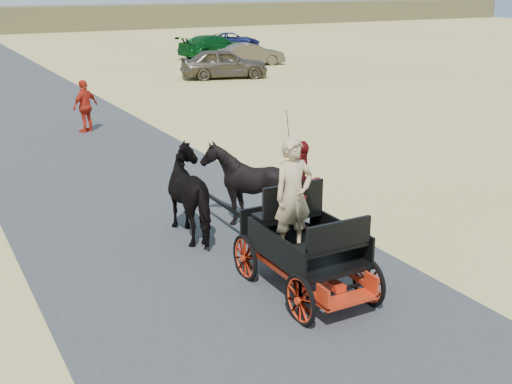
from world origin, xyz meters
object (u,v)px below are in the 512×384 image
horse_left (196,194)px  car_a (224,63)px  pedestrian (85,106)px  car_c (215,46)px  car_b (251,54)px  car_d (232,40)px  horse_right (246,185)px  carriage (304,269)px

horse_left → car_a: bearing=-117.4°
horse_left → pedestrian: size_ratio=1.16×
car_c → car_a: bearing=147.7°
pedestrian → car_b: 18.76m
pedestrian → car_d: size_ratio=0.42×
pedestrian → horse_left: bearing=57.4°
car_a → car_b: size_ratio=1.14×
car_c → car_d: 6.49m
pedestrian → car_c: bearing=-156.2°
car_a → car_c: 9.36m
pedestrian → car_b: pedestrian is taller
pedestrian → car_d: 28.47m
car_d → horse_right: bearing=168.7°
carriage → car_b: (13.22, 26.31, 0.28)m
horse_left → horse_right: bearing=-180.0°
horse_right → car_a: bearing=-114.8°
carriage → horse_left: (-0.55, 3.00, 0.49)m
carriage → car_d: 39.72m
pedestrian → car_d: pedestrian is taller
horse_right → car_a: size_ratio=0.38×
carriage → car_d: (16.83, 35.98, 0.21)m
horse_left → car_a: 21.55m
horse_right → car_b: horse_right is taller
horse_left → car_d: (17.38, 32.98, -0.27)m
horse_left → pedestrian: (0.48, 10.07, 0.02)m
car_a → car_d: (7.45, 13.85, -0.18)m
horse_right → car_d: horse_right is taller
carriage → car_b: bearing=63.3°
horse_left → car_b: horse_left is taller
car_c → car_d: car_c is taller
horse_right → car_a: horse_right is taller
car_a → carriage: bearing=172.1°
horse_right → horse_left: bearing=0.0°
car_a → car_c: car_a is taller
horse_left → car_d: horse_left is taller
pedestrian → car_a: (9.46, 9.05, -0.11)m
horse_right → car_c: horse_right is taller
horse_left → car_d: size_ratio=0.49×
pedestrian → horse_right: bearing=63.7°
car_b → car_d: size_ratio=0.94×
horse_left → car_b: bearing=-120.6°
car_c → car_d: size_ratio=1.22×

